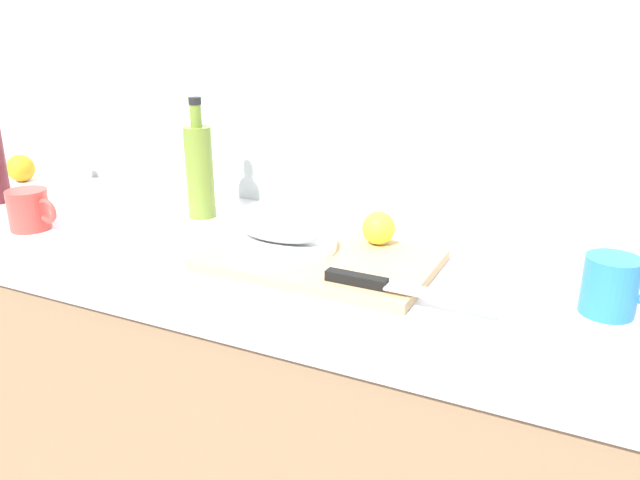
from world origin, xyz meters
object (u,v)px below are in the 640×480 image
coffee_mug_1 (29,210)px  olive_oil_bottle (199,170)px  chef_knife (386,285)px  white_plate (279,244)px  cutting_board (320,260)px  fish_fillet (279,232)px  orange_0 (21,168)px  coffee_mug_0 (612,286)px  lemon_0 (379,228)px

coffee_mug_1 → olive_oil_bottle: bearing=40.2°
chef_knife → olive_oil_bottle: size_ratio=1.04×
coffee_mug_1 → white_plate: bearing=9.0°
cutting_board → olive_oil_bottle: 0.42m
cutting_board → fish_fillet: size_ratio=2.51×
chef_knife → orange_0: bearing=166.9°
chef_knife → coffee_mug_0: bearing=19.0°
lemon_0 → coffee_mug_1: coffee_mug_1 is taller
chef_knife → orange_0: (-1.21, 0.29, 0.01)m
lemon_0 → coffee_mug_0: size_ratio=0.53×
olive_oil_bottle → chef_knife: bearing=-24.1°
fish_fillet → olive_oil_bottle: olive_oil_bottle is taller
cutting_board → fish_fillet: fish_fillet is taller
white_plate → chef_knife: (0.26, -0.10, 0.00)m
white_plate → chef_knife: size_ratio=0.79×
cutting_board → olive_oil_bottle: (-0.38, 0.15, 0.10)m
chef_knife → white_plate: bearing=160.0°
olive_oil_bottle → coffee_mug_1: bearing=-139.8°
white_plate → coffee_mug_1: size_ratio=1.81×
fish_fillet → lemon_0: size_ratio=2.59×
cutting_board → coffee_mug_1: 0.68m
cutting_board → coffee_mug_1: bearing=-172.2°
coffee_mug_0 → orange_0: 1.56m
olive_oil_bottle → orange_0: 0.66m
fish_fillet → coffee_mug_0: size_ratio=1.37×
white_plate → fish_fillet: (0.00, -0.00, 0.03)m
fish_fillet → coffee_mug_0: bearing=1.5°
cutting_board → lemon_0: lemon_0 is taller
fish_fillet → chef_knife: size_ratio=0.59×
coffee_mug_0 → coffee_mug_1: 1.18m
lemon_0 → coffee_mug_0: bearing=-11.9°
white_plate → olive_oil_bottle: size_ratio=0.82×
lemon_0 → olive_oil_bottle: bearing=174.5°
chef_knife → orange_0: orange_0 is taller
fish_fillet → chef_knife: bearing=-20.5°
cutting_board → orange_0: orange_0 is taller
chef_knife → olive_oil_bottle: olive_oil_bottle is taller
olive_oil_bottle → coffee_mug_0: bearing=-8.6°
chef_knife → coffee_mug_0: 0.36m
fish_fillet → orange_0: size_ratio=2.24×
cutting_board → coffee_mug_0: (0.51, 0.02, 0.04)m
fish_fillet → lemon_0: bearing=32.2°
lemon_0 → orange_0: bearing=175.4°
cutting_board → chef_knife: chef_knife is taller
coffee_mug_0 → white_plate: bearing=-178.5°
white_plate → cutting_board: bearing=0.2°
chef_knife → lemon_0: bearing=114.6°
lemon_0 → orange_0: 1.12m
cutting_board → coffee_mug_0: coffee_mug_0 is taller
white_plate → orange_0: 0.97m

